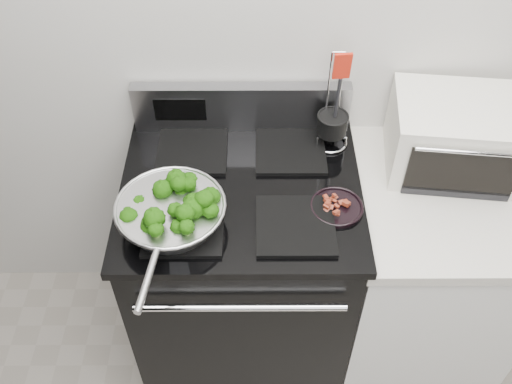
{
  "coord_description": "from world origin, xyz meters",
  "views": [
    {
      "loc": [
        -0.25,
        0.12,
        2.29
      ],
      "look_at": [
        -0.25,
        1.36,
        0.98
      ],
      "focal_mm": 40.0,
      "sensor_mm": 36.0,
      "label": 1
    }
  ],
  "objects_px": {
    "utensil_holder": "(332,129)",
    "gas_range": "(243,270)",
    "bacon_plate": "(337,205)",
    "skillet": "(171,213)",
    "toaster_oven": "(456,136)"
  },
  "relations": [
    {
      "from": "utensil_holder",
      "to": "gas_range",
      "type": "bearing_deg",
      "value": -152.41
    },
    {
      "from": "bacon_plate",
      "to": "utensil_holder",
      "type": "xyz_separation_m",
      "value": [
        0.01,
        0.31,
        0.05
      ]
    },
    {
      "from": "skillet",
      "to": "utensil_holder",
      "type": "bearing_deg",
      "value": 43.07
    },
    {
      "from": "bacon_plate",
      "to": "gas_range",
      "type": "bearing_deg",
      "value": 162.11
    },
    {
      "from": "skillet",
      "to": "toaster_oven",
      "type": "height_order",
      "value": "toaster_oven"
    },
    {
      "from": "gas_range",
      "to": "bacon_plate",
      "type": "height_order",
      "value": "gas_range"
    },
    {
      "from": "skillet",
      "to": "toaster_oven",
      "type": "bearing_deg",
      "value": 25.46
    },
    {
      "from": "gas_range",
      "to": "toaster_oven",
      "type": "distance_m",
      "value": 0.92
    },
    {
      "from": "skillet",
      "to": "utensil_holder",
      "type": "relative_size",
      "value": 1.42
    },
    {
      "from": "utensil_holder",
      "to": "toaster_oven",
      "type": "distance_m",
      "value": 0.41
    },
    {
      "from": "skillet",
      "to": "utensil_holder",
      "type": "height_order",
      "value": "utensil_holder"
    },
    {
      "from": "skillet",
      "to": "toaster_oven",
      "type": "relative_size",
      "value": 1.15
    },
    {
      "from": "gas_range",
      "to": "toaster_oven",
      "type": "bearing_deg",
      "value": 10.96
    },
    {
      "from": "gas_range",
      "to": "utensil_holder",
      "type": "bearing_deg",
      "value": 34.02
    },
    {
      "from": "bacon_plate",
      "to": "toaster_oven",
      "type": "relative_size",
      "value": 0.36
    }
  ]
}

